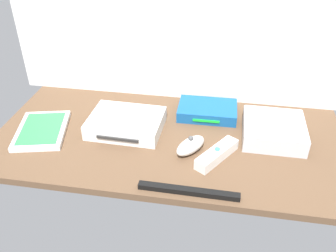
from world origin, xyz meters
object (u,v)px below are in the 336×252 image
object	(u,v)px
mini_computer	(274,130)
game_case	(42,130)
game_console	(126,123)
remote_classic_pad	(123,115)
sensor_bar	(188,191)
network_router	(207,110)
remote_nunchuk	(191,146)
remote_wand	(217,154)

from	to	relation	value
mini_computer	game_case	bearing A→B (deg)	-172.61
game_console	mini_computer	bearing A→B (deg)	5.60
game_case	remote_classic_pad	xyz separation A→B (cm)	(23.37, 4.76, 4.65)
game_console	sensor_bar	size ratio (longest dim) A/B	0.89
game_case	mini_computer	bearing A→B (deg)	-6.37
game_case	network_router	bearing A→B (deg)	6.86
game_case	sensor_bar	world-z (taller)	game_case
remote_classic_pad	sensor_bar	distance (cm)	31.90
mini_computer	sensor_bar	distance (cm)	33.86
game_console	network_router	bearing A→B (deg)	29.22
network_router	remote_nunchuk	bearing A→B (deg)	-99.54
game_case	network_router	distance (cm)	50.07
network_router	remote_wand	xyz separation A→B (cm)	(4.20, -21.47, -0.19)
sensor_bar	game_console	bearing A→B (deg)	132.82
mini_computer	network_router	distance (cm)	21.42
game_console	game_case	xyz separation A→B (cm)	(-23.93, -5.66, -1.44)
game_console	remote_nunchuk	bearing A→B (deg)	-19.24
network_router	game_console	bearing A→B (deg)	-153.25
mini_computer	remote_nunchuk	world-z (taller)	mini_computer
remote_wand	remote_classic_pad	size ratio (longest dim) A/B	0.90
game_case	remote_wand	size ratio (longest dim) A/B	1.51
game_case	sensor_bar	size ratio (longest dim) A/B	0.90
game_console	sensor_bar	world-z (taller)	game_console
game_case	game_console	bearing A→B (deg)	-0.47
game_console	remote_classic_pad	size ratio (longest dim) A/B	1.34
network_router	sensor_bar	distance (cm)	35.61
remote_classic_pad	remote_nunchuk	bearing A→B (deg)	-2.37
remote_wand	remote_nunchuk	size ratio (longest dim) A/B	1.34
mini_computer	remote_classic_pad	xyz separation A→B (cm)	(-42.88, -3.84, 2.77)
remote_classic_pad	sensor_bar	world-z (taller)	remote_classic_pad
game_case	remote_nunchuk	distance (cm)	43.92
remote_wand	network_router	bearing A→B (deg)	133.68
game_console	game_case	world-z (taller)	game_console
game_console	remote_classic_pad	bearing A→B (deg)	-120.30
game_console	mini_computer	distance (cm)	42.42
remote_wand	remote_classic_pad	xyz separation A→B (cm)	(-27.69, 8.60, 3.90)
sensor_bar	remote_classic_pad	bearing A→B (deg)	134.67
mini_computer	remote_classic_pad	bearing A→B (deg)	-174.89
game_case	remote_classic_pad	distance (cm)	24.30
sensor_bar	network_router	bearing A→B (deg)	88.13
game_case	remote_classic_pad	bearing A→B (deg)	-2.26
mini_computer	remote_classic_pad	distance (cm)	43.14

